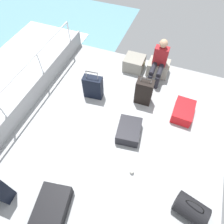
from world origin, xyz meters
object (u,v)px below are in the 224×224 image
at_px(suitcase_1, 129,131).
at_px(suitcase_0, 183,111).
at_px(cargo_crate_1, 158,68).
at_px(duffel_bag, 191,209).
at_px(cargo_crate_0, 134,63).
at_px(passenger_seated, 159,61).
at_px(suitcase_4, 51,210).
at_px(suitcase_3, 144,92).
at_px(suitcase_5, 93,87).
at_px(paper_cup, 132,171).

bearing_deg(suitcase_1, suitcase_0, 43.08).
distance_m(cargo_crate_1, duffel_bag, 3.46).
bearing_deg(cargo_crate_0, passenger_seated, -10.68).
relative_size(suitcase_1, suitcase_4, 0.76).
bearing_deg(suitcase_4, cargo_crate_0, 86.93).
relative_size(suitcase_3, suitcase_4, 0.85).
height_order(suitcase_1, suitcase_3, suitcase_3).
height_order(cargo_crate_1, suitcase_0, cargo_crate_1).
distance_m(suitcase_3, suitcase_5, 1.20).
distance_m(suitcase_3, suitcase_4, 3.04).
bearing_deg(cargo_crate_1, suitcase_1, -93.38).
distance_m(cargo_crate_1, passenger_seated, 0.41).
relative_size(passenger_seated, suitcase_0, 1.61).
height_order(passenger_seated, suitcase_4, passenger_seated).
bearing_deg(suitcase_3, suitcase_1, -91.19).
distance_m(cargo_crate_0, suitcase_5, 1.45).
distance_m(cargo_crate_0, passenger_seated, 0.75).
relative_size(cargo_crate_0, suitcase_4, 0.64).
height_order(suitcase_3, paper_cup, suitcase_3).
distance_m(suitcase_0, suitcase_1, 1.35).
bearing_deg(suitcase_4, suitcase_1, 69.09).
bearing_deg(suitcase_5, cargo_crate_1, 46.99).
bearing_deg(suitcase_5, duffel_bag, -35.64).
height_order(cargo_crate_1, passenger_seated, passenger_seated).
relative_size(duffel_bag, paper_cup, 5.96).
xyz_separation_m(duffel_bag, paper_cup, (-1.11, 0.31, -0.13)).
distance_m(suitcase_0, suitcase_3, 0.99).
relative_size(cargo_crate_0, cargo_crate_1, 0.97).
relative_size(cargo_crate_0, duffel_bag, 0.93).
relative_size(cargo_crate_0, suitcase_5, 0.71).
bearing_deg(suitcase_5, suitcase_1, -32.99).
distance_m(suitcase_4, duffel_bag, 2.32).
bearing_deg(passenger_seated, paper_cup, -86.01).
bearing_deg(suitcase_1, passenger_seated, 86.31).
bearing_deg(duffel_bag, suitcase_4, -159.07).
bearing_deg(cargo_crate_0, duffel_bag, -58.27).
height_order(cargo_crate_0, suitcase_1, cargo_crate_0).
height_order(suitcase_1, paper_cup, suitcase_1).
bearing_deg(passenger_seated, suitcase_1, -93.69).
bearing_deg(cargo_crate_1, suitcase_0, -53.85).
height_order(passenger_seated, suitcase_1, passenger_seated).
xyz_separation_m(suitcase_0, suitcase_1, (-0.99, -0.92, 0.00)).
bearing_deg(suitcase_0, duffel_bag, -77.80).
bearing_deg(duffel_bag, paper_cup, 164.20).
bearing_deg(suitcase_4, duffel_bag, 20.93).
distance_m(cargo_crate_1, suitcase_1, 2.11).
bearing_deg(suitcase_1, paper_cup, -68.23).
bearing_deg(duffel_bag, cargo_crate_0, 121.73).
distance_m(cargo_crate_1, suitcase_5, 1.87).
bearing_deg(suitcase_4, suitcase_0, 58.83).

